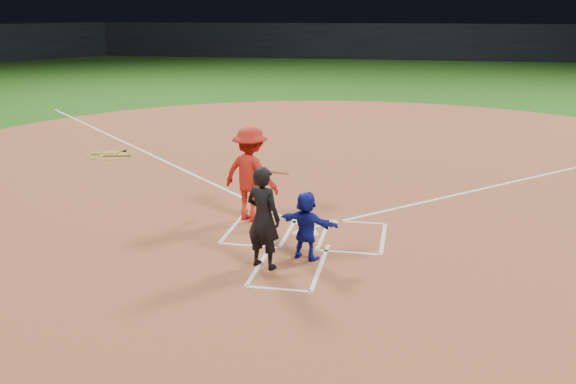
% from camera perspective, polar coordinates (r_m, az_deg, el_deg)
% --- Properties ---
extents(ground, '(120.00, 120.00, 0.00)m').
position_cam_1_polar(ground, '(13.32, 1.60, -3.74)').
color(ground, '#1B4C13').
rests_on(ground, ground).
extents(home_plate_dirt, '(28.00, 28.00, 0.01)m').
position_cam_1_polar(home_plate_dirt, '(19.03, 4.58, 2.30)').
color(home_plate_dirt, brown).
rests_on(home_plate_dirt, ground).
extents(stadium_wall_far, '(80.00, 1.20, 3.20)m').
position_cam_1_polar(stadium_wall_far, '(60.48, 9.32, 13.06)').
color(stadium_wall_far, black).
rests_on(stadium_wall_far, ground).
extents(home_plate, '(0.60, 0.60, 0.02)m').
position_cam_1_polar(home_plate, '(13.32, 1.60, -3.66)').
color(home_plate, white).
rests_on(home_plate, home_plate_dirt).
extents(on_deck_circle, '(1.70, 1.70, 0.01)m').
position_cam_1_polar(on_deck_circle, '(21.26, -15.35, 3.26)').
color(on_deck_circle, brown).
rests_on(on_deck_circle, home_plate_dirt).
extents(on_deck_logo, '(0.80, 0.80, 0.00)m').
position_cam_1_polar(on_deck_logo, '(21.26, -15.35, 3.28)').
color(on_deck_logo, gold).
rests_on(on_deck_logo, on_deck_circle).
extents(on_deck_bat_a, '(0.10, 0.84, 0.06)m').
position_cam_1_polar(on_deck_bat_a, '(21.40, -14.70, 3.49)').
color(on_deck_bat_a, '#A3693C').
rests_on(on_deck_bat_a, on_deck_circle).
extents(on_deck_bat_b, '(0.82, 0.32, 0.06)m').
position_cam_1_polar(on_deck_bat_b, '(21.25, -15.95, 3.31)').
color(on_deck_bat_b, '#A37F3C').
rests_on(on_deck_bat_b, on_deck_circle).
extents(on_deck_bat_c, '(0.83, 0.29, 0.06)m').
position_cam_1_polar(on_deck_bat_c, '(20.86, -14.97, 3.15)').
color(on_deck_bat_c, '#915E35').
rests_on(on_deck_bat_c, on_deck_circle).
extents(bat_weight_donut, '(0.19, 0.19, 0.05)m').
position_cam_1_polar(bat_weight_donut, '(21.52, -14.41, 3.56)').
color(bat_weight_donut, black).
rests_on(bat_weight_donut, on_deck_circle).
extents(catcher, '(1.26, 0.77, 1.29)m').
position_cam_1_polar(catcher, '(11.81, 1.63, -2.98)').
color(catcher, '#131C9B').
rests_on(catcher, home_plate_dirt).
extents(umpire, '(0.79, 0.67, 1.86)m').
position_cam_1_polar(umpire, '(11.34, -2.21, -2.30)').
color(umpire, black).
rests_on(umpire, home_plate_dirt).
extents(chalk_markings, '(28.35, 17.32, 0.01)m').
position_cam_1_polar(chalk_markings, '(18.34, 4.32, 1.81)').
color(chalk_markings, white).
rests_on(chalk_markings, home_plate_dirt).
extents(batter_at_plate, '(1.58, 1.18, 2.06)m').
position_cam_1_polar(batter_at_plate, '(13.93, -3.35, 1.62)').
color(batter_at_plate, '#B31D13').
rests_on(batter_at_plate, home_plate_dirt).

